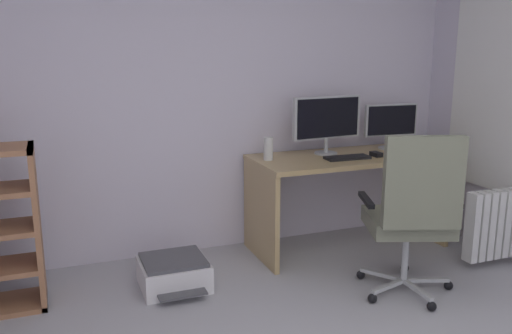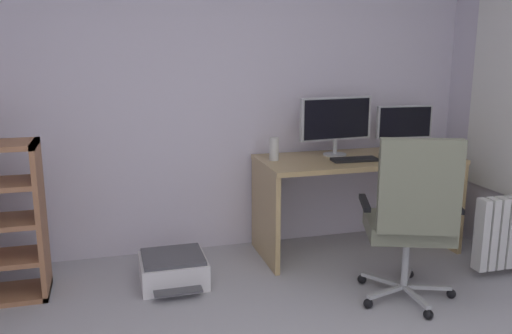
% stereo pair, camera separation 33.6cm
% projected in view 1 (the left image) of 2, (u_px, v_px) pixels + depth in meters
% --- Properties ---
extents(wall_back, '(4.48, 0.10, 2.51)m').
position_uv_depth(wall_back, '(179.00, 90.00, 3.97)').
color(wall_back, silver).
rests_on(wall_back, ground).
extents(desk, '(1.51, 0.66, 0.74)m').
position_uv_depth(desk, '(348.00, 180.00, 4.19)').
color(desk, tan).
rests_on(desk, ground).
extents(monitor_main, '(0.59, 0.18, 0.45)m').
position_uv_depth(monitor_main, '(327.00, 120.00, 4.14)').
color(monitor_main, '#B2B5B7').
rests_on(monitor_main, desk).
extents(monitor_secondary, '(0.46, 0.18, 0.37)m').
position_uv_depth(monitor_secondary, '(391.00, 122.00, 4.36)').
color(monitor_secondary, '#B2B5B7').
rests_on(monitor_secondary, desk).
extents(keyboard, '(0.35, 0.15, 0.02)m').
position_uv_depth(keyboard, '(347.00, 158.00, 4.02)').
color(keyboard, black).
rests_on(keyboard, desk).
extents(computer_mouse, '(0.06, 0.10, 0.03)m').
position_uv_depth(computer_mouse, '(376.00, 154.00, 4.11)').
color(computer_mouse, black).
rests_on(computer_mouse, desk).
extents(desktop_speaker, '(0.07, 0.07, 0.17)m').
position_uv_depth(desktop_speaker, '(268.00, 149.00, 3.96)').
color(desktop_speaker, silver).
rests_on(desktop_speaker, desk).
extents(office_chair, '(0.65, 0.65, 1.07)m').
position_uv_depth(office_chair, '(413.00, 211.00, 3.30)').
color(office_chair, '#B7BABC').
rests_on(office_chair, ground).
extents(printer, '(0.44, 0.49, 0.20)m').
position_uv_depth(printer, '(174.00, 273.00, 3.56)').
color(printer, white).
rests_on(printer, ground).
extents(radiator, '(0.70, 0.10, 0.50)m').
position_uv_depth(radiator, '(507.00, 222.00, 3.91)').
color(radiator, white).
rests_on(radiator, ground).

